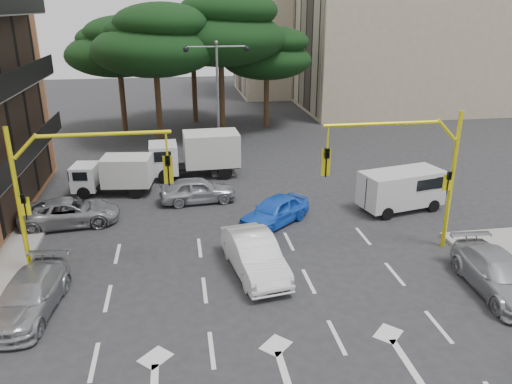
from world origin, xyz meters
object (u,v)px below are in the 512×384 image
signal_mast_left (67,181)px  van_white (401,190)px  signal_mast_right (414,164)px  box_truck_a (113,175)px  car_silver_cross_b (198,190)px  car_blue_compact (275,211)px  car_white_hatch (254,255)px  car_silver_wagon (29,296)px  street_lamp_center (217,81)px  car_silver_parked (498,274)px  car_silver_cross_a (70,212)px  box_truck_b (195,155)px

signal_mast_left → van_white: signal_mast_left is taller
signal_mast_right → signal_mast_left: bearing=180.0°
signal_mast_right → box_truck_a: size_ratio=1.37×
car_silver_cross_b → car_blue_compact: bearing=-139.2°
car_white_hatch → car_silver_wagon: bearing=-178.3°
car_white_hatch → van_white: 9.96m
car_silver_cross_b → van_white: van_white is taller
signal_mast_left → street_lamp_center: bearing=64.1°
car_silver_parked → car_blue_compact: bearing=137.5°
van_white → car_white_hatch: bearing=-70.5°
box_truck_a → car_white_hatch: bearing=-140.2°
car_silver_parked → box_truck_a: box_truck_a is taller
car_silver_cross_a → box_truck_b: box_truck_b is taller
street_lamp_center → box_truck_b: (-1.68, -2.57, -4.07)m
car_silver_parked → van_white: size_ratio=1.12×
signal_mast_right → car_silver_parked: (1.90, -3.74, -3.19)m
car_silver_cross_b → street_lamp_center: bearing=-18.8°
car_silver_cross_a → box_truck_b: size_ratio=0.84×
signal_mast_right → car_silver_parked: signal_mast_right is taller
signal_mast_left → street_lamp_center: street_lamp_center is taller
signal_mast_right → van_white: (1.70, 4.31, -2.83)m
car_white_hatch → box_truck_b: bearing=89.0°
car_blue_compact → box_truck_a: bearing=-164.7°
box_truck_b → car_silver_parked: bearing=-147.7°
signal_mast_left → street_lamp_center: size_ratio=0.77×
car_silver_wagon → box_truck_b: (6.32, 13.91, 0.71)m
signal_mast_right → car_white_hatch: signal_mast_right is taller
signal_mast_left → car_silver_cross_a: bearing=103.4°
signal_mast_right → car_silver_cross_a: bearing=161.3°
car_white_hatch → box_truck_a: bearing=113.7°
car_silver_cross_a → car_silver_cross_b: 6.53m
car_blue_compact → box_truck_b: (-3.43, 7.93, 0.68)m
car_white_hatch → car_silver_wagon: size_ratio=1.04×
car_silver_cross_b → box_truck_a: size_ratio=0.92×
car_silver_cross_b → box_truck_b: size_ratio=0.73×
street_lamp_center → car_silver_wagon: street_lamp_center is taller
signal_mast_right → car_silver_wagon: signal_mast_right is taller
car_silver_cross_b → car_silver_parked: 15.02m
car_blue_compact → van_white: size_ratio=0.95×
box_truck_b → box_truck_a: bearing=115.2°
signal_mast_right → box_truck_a: signal_mast_right is taller
signal_mast_right → street_lamp_center: street_lamp_center is taller
car_silver_cross_b → box_truck_a: 5.00m
signal_mast_right → car_white_hatch: 7.50m
street_lamp_center → car_silver_parked: street_lamp_center is taller
signal_mast_right → box_truck_a: 16.20m
car_silver_cross_a → van_white: size_ratio=1.09×
car_white_hatch → van_white: bearing=23.0°
signal_mast_left → car_white_hatch: signal_mast_left is taller
car_blue_compact → car_silver_wagon: (-9.75, -5.98, -0.03)m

